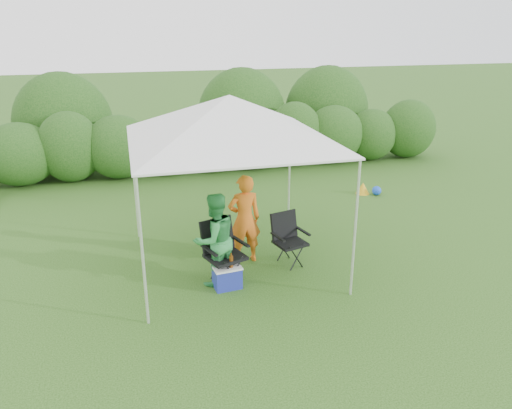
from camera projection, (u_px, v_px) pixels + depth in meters
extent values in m
plane|color=#36611F|center=(239.00, 275.00, 8.09)|extent=(70.00, 70.00, 0.00)
ellipsoid|color=#285119|center=(19.00, 154.00, 12.26)|extent=(1.80, 1.53, 1.57)
cylinder|color=#382616|center=(23.00, 179.00, 12.48)|extent=(0.12, 0.12, 0.30)
ellipsoid|color=#285119|center=(70.00, 147.00, 12.51)|extent=(1.58, 1.34, 1.80)
cylinder|color=#382616|center=(73.00, 176.00, 12.77)|extent=(0.12, 0.12, 0.30)
ellipsoid|color=#285119|center=(119.00, 147.00, 12.82)|extent=(1.72, 1.47, 1.65)
cylinder|color=#382616|center=(121.00, 172.00, 13.05)|extent=(0.12, 0.12, 0.30)
ellipsoid|color=#285119|center=(166.00, 147.00, 13.13)|extent=(1.50, 1.28, 1.50)
cylinder|color=#382616|center=(167.00, 169.00, 13.34)|extent=(0.12, 0.12, 0.30)
ellipsoid|color=#285119|center=(210.00, 140.00, 13.37)|extent=(1.65, 1.40, 1.73)
cylinder|color=#382616|center=(211.00, 166.00, 13.62)|extent=(0.12, 0.12, 0.30)
ellipsoid|color=#285119|center=(253.00, 140.00, 13.68)|extent=(1.80, 1.53, 1.57)
cylinder|color=#382616|center=(253.00, 163.00, 13.90)|extent=(0.12, 0.12, 0.30)
ellipsoid|color=#285119|center=(294.00, 134.00, 13.93)|extent=(1.58, 1.34, 1.80)
cylinder|color=#382616|center=(294.00, 160.00, 14.19)|extent=(0.12, 0.12, 0.30)
ellipsoid|color=#285119|center=(334.00, 134.00, 14.24)|extent=(1.72, 1.47, 1.65)
cylinder|color=#382616|center=(332.00, 157.00, 14.47)|extent=(0.12, 0.12, 0.30)
ellipsoid|color=#285119|center=(371.00, 135.00, 14.55)|extent=(1.50, 1.28, 1.50)
cylinder|color=#382616|center=(370.00, 155.00, 14.76)|extent=(0.12, 0.12, 0.30)
ellipsoid|color=#285119|center=(408.00, 129.00, 14.79)|extent=(1.65, 1.40, 1.73)
cylinder|color=#382616|center=(406.00, 152.00, 15.04)|extent=(0.12, 0.12, 0.30)
cylinder|color=silver|center=(142.00, 254.00, 6.46)|extent=(0.04, 0.04, 2.10)
cylinder|color=silver|center=(355.00, 230.00, 7.18)|extent=(0.04, 0.04, 2.10)
cylinder|color=silver|center=(135.00, 184.00, 9.18)|extent=(0.04, 0.04, 2.10)
cylinder|color=silver|center=(289.00, 173.00, 9.90)|extent=(0.04, 0.04, 2.10)
cube|color=white|center=(230.00, 141.00, 7.81)|extent=(3.10, 3.10, 0.03)
pyramid|color=white|center=(230.00, 118.00, 7.68)|extent=(3.10, 3.10, 0.70)
cube|color=black|center=(290.00, 243.00, 8.34)|extent=(0.58, 0.55, 0.05)
cube|color=black|center=(284.00, 225.00, 8.42)|extent=(0.50, 0.25, 0.46)
cube|color=black|center=(278.00, 237.00, 8.17)|extent=(0.15, 0.40, 0.03)
cube|color=black|center=(303.00, 231.00, 8.40)|extent=(0.15, 0.40, 0.03)
cylinder|color=black|center=(286.00, 261.00, 8.15)|extent=(0.02, 0.02, 0.39)
cylinder|color=black|center=(307.00, 256.00, 8.34)|extent=(0.02, 0.02, 0.39)
cylinder|color=black|center=(274.00, 252.00, 8.48)|extent=(0.02, 0.02, 0.39)
cylinder|color=black|center=(293.00, 247.00, 8.67)|extent=(0.02, 0.02, 0.39)
cube|color=black|center=(225.00, 257.00, 7.74)|extent=(0.68, 0.66, 0.05)
cube|color=black|center=(217.00, 235.00, 7.81)|extent=(0.57, 0.33, 0.52)
cube|color=black|center=(209.00, 250.00, 7.52)|extent=(0.21, 0.45, 0.03)
cube|color=black|center=(241.00, 241.00, 7.82)|extent=(0.21, 0.45, 0.03)
cylinder|color=black|center=(220.00, 280.00, 7.51)|extent=(0.03, 0.03, 0.44)
cylinder|color=black|center=(246.00, 271.00, 7.76)|extent=(0.03, 0.03, 0.44)
cylinder|color=black|center=(206.00, 268.00, 7.87)|extent=(0.03, 0.03, 0.44)
cylinder|color=black|center=(230.00, 260.00, 8.12)|extent=(0.03, 0.03, 0.44)
imported|color=orange|center=(244.00, 219.00, 8.33)|extent=(0.57, 0.39, 1.54)
imported|color=#2F9046|center=(215.00, 240.00, 7.62)|extent=(0.88, 0.80, 1.48)
cube|color=#202C96|center=(227.00, 278.00, 7.68)|extent=(0.44, 0.33, 0.33)
cube|color=silver|center=(227.00, 267.00, 7.62)|extent=(0.46, 0.36, 0.03)
cylinder|color=#592D0C|center=(231.00, 260.00, 7.55)|extent=(0.06, 0.06, 0.23)
cone|color=gold|center=(363.00, 188.00, 11.86)|extent=(0.32, 0.32, 0.27)
sphere|color=blue|center=(377.00, 191.00, 11.77)|extent=(0.22, 0.22, 0.22)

